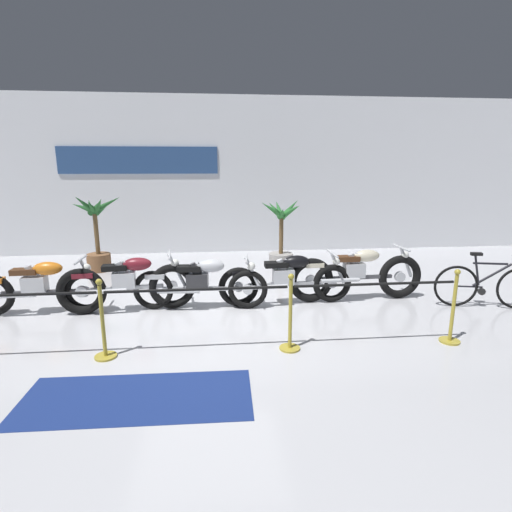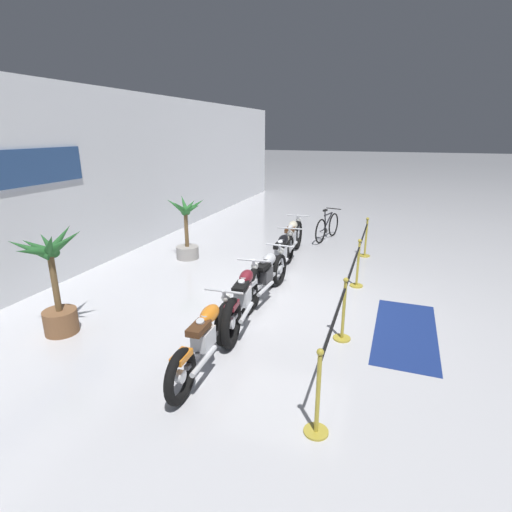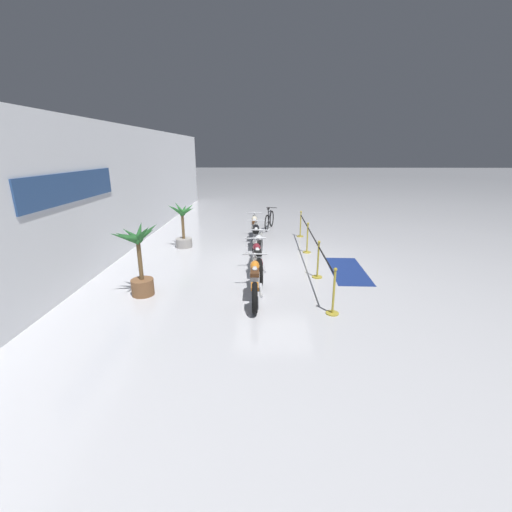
% 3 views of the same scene
% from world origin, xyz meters
% --- Properties ---
extents(ground_plane, '(120.00, 120.00, 0.00)m').
position_xyz_m(ground_plane, '(0.00, 0.00, 0.00)').
color(ground_plane, silver).
extents(back_wall, '(28.00, 0.29, 4.20)m').
position_xyz_m(back_wall, '(-0.01, 5.12, 2.10)').
color(back_wall, white).
rests_on(back_wall, ground).
extents(motorcycle_orange_0, '(2.16, 0.62, 0.93)m').
position_xyz_m(motorcycle_orange_0, '(-2.73, 0.51, 0.46)').
color(motorcycle_orange_0, black).
rests_on(motorcycle_orange_0, ground).
extents(motorcycle_maroon_1, '(2.25, 0.62, 0.97)m').
position_xyz_m(motorcycle_maroon_1, '(-1.30, 0.48, 0.48)').
color(motorcycle_maroon_1, black).
rests_on(motorcycle_maroon_1, ground).
extents(motorcycle_silver_2, '(2.29, 0.62, 0.92)m').
position_xyz_m(motorcycle_silver_2, '(-0.08, 0.47, 0.46)').
color(motorcycle_silver_2, black).
rests_on(motorcycle_silver_2, ground).
extents(motorcycle_black_3, '(2.38, 0.62, 0.93)m').
position_xyz_m(motorcycle_black_3, '(1.41, 0.57, 0.46)').
color(motorcycle_black_3, black).
rests_on(motorcycle_black_3, ground).
extents(motorcycle_cream_4, '(2.50, 0.62, 0.98)m').
position_xyz_m(motorcycle_cream_4, '(2.71, 0.66, 0.48)').
color(motorcycle_cream_4, black).
rests_on(motorcycle_cream_4, ground).
extents(bicycle, '(1.72, 0.56, 0.97)m').
position_xyz_m(bicycle, '(4.80, 0.06, 0.39)').
color(bicycle, black).
rests_on(bicycle, ground).
extents(potted_palm_left_of_row, '(1.05, 0.96, 1.66)m').
position_xyz_m(potted_palm_left_of_row, '(1.73, 3.20, 0.78)').
color(potted_palm_left_of_row, gray).
rests_on(potted_palm_left_of_row, ground).
extents(potted_palm_right_of_row, '(1.15, 1.00, 1.84)m').
position_xyz_m(potted_palm_right_of_row, '(-2.54, 3.25, 0.87)').
color(potted_palm_right_of_row, brown).
rests_on(potted_palm_right_of_row, ground).
extents(stanchion_far_left, '(6.98, 0.28, 1.05)m').
position_xyz_m(stanchion_far_left, '(-1.27, -1.19, 0.69)').
color(stanchion_far_left, gold).
rests_on(stanchion_far_left, ground).
extents(stanchion_mid_left, '(0.28, 0.28, 1.05)m').
position_xyz_m(stanchion_mid_left, '(-1.26, -1.19, 0.36)').
color(stanchion_mid_left, gold).
rests_on(stanchion_mid_left, ground).
extents(stanchion_mid_right, '(0.28, 0.28, 1.05)m').
position_xyz_m(stanchion_mid_right, '(1.15, -1.19, 0.36)').
color(stanchion_mid_right, gold).
rests_on(stanchion_mid_right, ground).
extents(stanchion_far_right, '(0.28, 0.28, 1.05)m').
position_xyz_m(stanchion_far_right, '(3.42, -1.19, 0.36)').
color(stanchion_far_right, gold).
rests_on(stanchion_far_right, ground).
extents(floor_banner, '(2.46, 1.04, 0.01)m').
position_xyz_m(floor_banner, '(-0.68, -2.16, 0.00)').
color(floor_banner, navy).
rests_on(floor_banner, ground).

